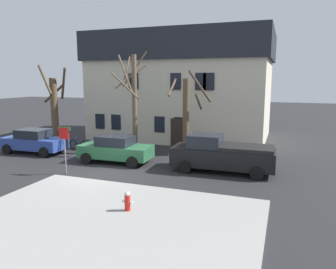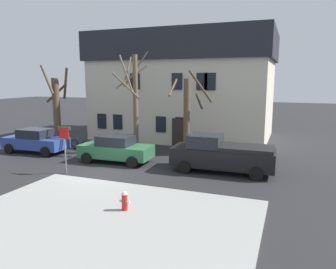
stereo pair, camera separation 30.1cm
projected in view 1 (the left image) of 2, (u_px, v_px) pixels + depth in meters
ground_plane at (103, 174)px, 17.07m from camera, size 120.00×120.00×0.00m
sidewalk_slab at (97, 229)px, 10.71m from camera, size 10.59×8.95×0.12m
building_main at (183, 86)px, 27.88m from camera, size 14.70×9.36×8.69m
tree_bare_near at (55, 108)px, 24.43m from camera, size 2.29×2.13×6.02m
tree_bare_mid at (133, 99)px, 21.51m from camera, size 2.50×2.87×6.86m
tree_bare_far at (187, 114)px, 20.89m from camera, size 2.61×2.43×5.50m
car_blue_sedan at (34, 141)px, 21.84m from camera, size 4.44×2.01×1.64m
car_green_sedan at (116, 149)px, 19.39m from camera, size 4.41×2.17×1.64m
pickup_truck_black at (222, 154)px, 17.43m from camera, size 5.50×2.26×2.00m
fire_hydrant at (127, 201)px, 12.02m from camera, size 0.42×0.22×0.74m
street_sign_pole at (64, 141)px, 16.80m from camera, size 0.76×0.07×2.53m
bicycle_leaning at (78, 145)px, 22.84m from camera, size 1.73×0.39×1.03m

